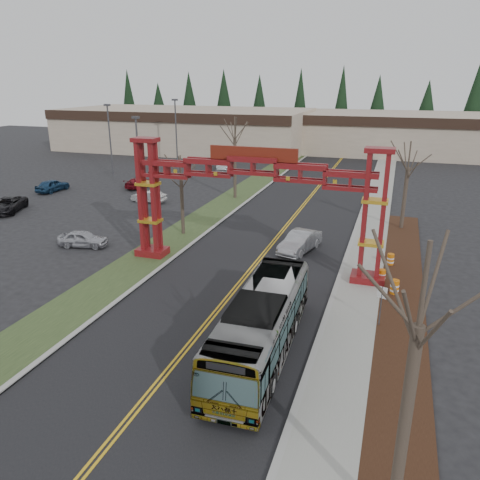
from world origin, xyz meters
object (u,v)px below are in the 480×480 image
at_px(gateway_arch, 253,186).
at_px(light_pole_mid, 110,134).
at_px(transit_bus, 262,324).
at_px(parked_car_far_a, 223,165).
at_px(parked_car_mid_a, 140,183).
at_px(parked_car_near_c, 7,205).
at_px(parked_car_mid_b, 52,185).
at_px(parked_car_near_b, 149,197).
at_px(retail_building_east, 406,133).
at_px(light_pole_far, 176,127).
at_px(bare_tree_median_mid, 181,179).
at_px(light_pole_near, 138,152).
at_px(bare_tree_right_near, 418,328).
at_px(bare_tree_median_far, 235,138).
at_px(retail_building_west, 186,129).
at_px(silver_sedan, 300,242).
at_px(parked_car_near_a, 83,239).
at_px(barrel_north, 390,260).
at_px(barrel_mid, 382,276).
at_px(bare_tree_right_far, 408,168).
at_px(barrel_south, 394,288).
at_px(street_sign, 382,298).

bearing_deg(gateway_arch, light_pole_mid, 137.09).
relative_size(transit_bus, light_pole_mid, 1.20).
bearing_deg(parked_car_far_a, parked_car_mid_a, -126.09).
height_order(parked_car_near_c, parked_car_mid_b, parked_car_mid_b).
xyz_separation_m(parked_car_near_b, light_pole_mid, (-12.69, 12.51, 4.93)).
xyz_separation_m(retail_building_east, light_pole_far, (-33.89, -24.76, 2.27)).
distance_m(bare_tree_median_mid, light_pole_near, 14.18).
bearing_deg(bare_tree_right_near, bare_tree_median_far, 115.64).
distance_m(retail_building_west, bare_tree_median_mid, 53.21).
height_order(silver_sedan, parked_car_mid_b, silver_sedan).
distance_m(parked_car_near_a, barrel_north, 23.84).
relative_size(parked_car_mid_a, barrel_mid, 4.74).
xyz_separation_m(parked_car_near_c, bare_tree_right_far, (37.97, 6.85, 4.80)).
relative_size(barrel_mid, barrel_north, 1.01).
height_order(parked_car_far_a, barrel_south, parked_car_far_a).
bearing_deg(gateway_arch, bare_tree_median_mid, 145.41).
height_order(parked_car_near_c, light_pole_mid, light_pole_mid).
distance_m(parked_car_mid_a, parked_car_far_a, 15.44).
height_order(parked_car_near_b, bare_tree_median_far, bare_tree_median_far).
bearing_deg(parked_car_far_a, barrel_north, -66.00).
height_order(retail_building_west, street_sign, retail_building_west).
bearing_deg(light_pole_far, light_pole_mid, -116.91).
distance_m(barrel_mid, barrel_north, 3.32).
xyz_separation_m(retail_building_west, transit_bus, (33.66, -64.29, -2.16)).
relative_size(parked_car_near_a, bare_tree_median_far, 0.43).
relative_size(parked_car_near_b, parked_car_far_a, 0.84).
height_order(bare_tree_right_near, barrel_north, bare_tree_right_near).
distance_m(bare_tree_median_far, street_sign, 30.68).
relative_size(parked_car_near_c, parked_car_far_a, 1.14).
xyz_separation_m(retail_building_east, parked_car_near_c, (-37.97, -55.58, -2.78)).
bearing_deg(transit_bus, barrel_south, 54.18).
xyz_separation_m(barrel_mid, barrel_north, (0.46, 3.28, -0.01)).
xyz_separation_m(parked_car_far_a, bare_tree_median_far, (7.26, -15.66, 5.93)).
distance_m(parked_car_far_a, bare_tree_median_mid, 30.56).
xyz_separation_m(light_pole_near, barrel_mid, (26.83, -15.29, -4.77)).
relative_size(silver_sedan, parked_car_mid_b, 1.09).
bearing_deg(bare_tree_right_far, bare_tree_median_mid, -156.81).
bearing_deg(parked_car_mid_a, barrel_north, 157.46).
bearing_deg(parked_car_near_c, barrel_north, -25.09).
height_order(transit_bus, bare_tree_median_far, bare_tree_median_far).
bearing_deg(light_pole_mid, barrel_mid, -35.15).
bearing_deg(transit_bus, silver_sedan, 92.68).
bearing_deg(bare_tree_median_mid, parked_car_near_a, -138.52).
relative_size(parked_car_near_c, bare_tree_median_far, 0.59).
bearing_deg(bare_tree_median_far, barrel_mid, -48.32).
bearing_deg(barrel_mid, gateway_arch, -177.98).
relative_size(gateway_arch, transit_bus, 1.58).
bearing_deg(gateway_arch, street_sign, -32.62).
bearing_deg(parked_car_mid_a, bare_tree_median_mid, 137.55).
relative_size(parked_car_far_a, street_sign, 1.96).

